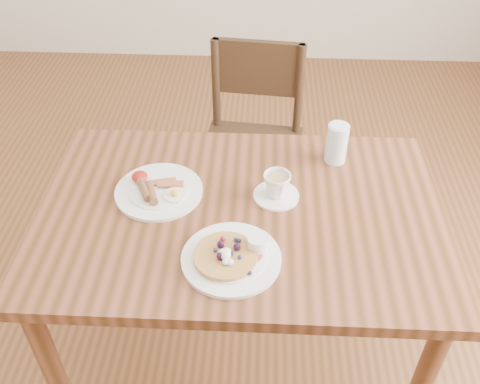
{
  "coord_description": "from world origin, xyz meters",
  "views": [
    {
      "loc": [
        0.06,
        -1.17,
        1.83
      ],
      "look_at": [
        0.0,
        0.0,
        0.82
      ],
      "focal_mm": 40.0,
      "sensor_mm": 36.0,
      "label": 1
    }
  ],
  "objects_px": {
    "breakfast_plate": "(157,190)",
    "teacup_saucer": "(277,187)",
    "water_glass": "(337,143)",
    "dining_table": "(240,233)",
    "pancake_plate": "(232,256)",
    "chair_far": "(253,139)"
  },
  "relations": [
    {
      "from": "dining_table",
      "to": "chair_far",
      "type": "xyz_separation_m",
      "value": [
        0.02,
        0.74,
        -0.16
      ]
    },
    {
      "from": "breakfast_plate",
      "to": "teacup_saucer",
      "type": "height_order",
      "value": "teacup_saucer"
    },
    {
      "from": "chair_far",
      "to": "pancake_plate",
      "type": "relative_size",
      "value": 3.26
    },
    {
      "from": "pancake_plate",
      "to": "dining_table",
      "type": "bearing_deg",
      "value": 86.89
    },
    {
      "from": "chair_far",
      "to": "breakfast_plate",
      "type": "xyz_separation_m",
      "value": [
        -0.28,
        -0.67,
        0.27
      ]
    },
    {
      "from": "dining_table",
      "to": "chair_far",
      "type": "height_order",
      "value": "chair_far"
    },
    {
      "from": "pancake_plate",
      "to": "teacup_saucer",
      "type": "bearing_deg",
      "value": 65.88
    },
    {
      "from": "dining_table",
      "to": "pancake_plate",
      "type": "xyz_separation_m",
      "value": [
        -0.01,
        -0.2,
        0.11
      ]
    },
    {
      "from": "dining_table",
      "to": "pancake_plate",
      "type": "distance_m",
      "value": 0.23
    },
    {
      "from": "breakfast_plate",
      "to": "water_glass",
      "type": "bearing_deg",
      "value": 19.23
    },
    {
      "from": "pancake_plate",
      "to": "teacup_saucer",
      "type": "relative_size",
      "value": 1.93
    },
    {
      "from": "dining_table",
      "to": "chair_far",
      "type": "distance_m",
      "value": 0.75
    },
    {
      "from": "dining_table",
      "to": "breakfast_plate",
      "type": "height_order",
      "value": "breakfast_plate"
    },
    {
      "from": "chair_far",
      "to": "pancake_plate",
      "type": "height_order",
      "value": "chair_far"
    },
    {
      "from": "pancake_plate",
      "to": "teacup_saucer",
      "type": "xyz_separation_m",
      "value": [
        0.12,
        0.26,
        0.02
      ]
    },
    {
      "from": "chair_far",
      "to": "teacup_saucer",
      "type": "relative_size",
      "value": 6.29
    },
    {
      "from": "breakfast_plate",
      "to": "pancake_plate",
      "type": "bearing_deg",
      "value": -46.91
    },
    {
      "from": "breakfast_plate",
      "to": "chair_far",
      "type": "bearing_deg",
      "value": 67.65
    },
    {
      "from": "pancake_plate",
      "to": "water_glass",
      "type": "height_order",
      "value": "water_glass"
    },
    {
      "from": "breakfast_plate",
      "to": "teacup_saucer",
      "type": "bearing_deg",
      "value": 0.03
    },
    {
      "from": "chair_far",
      "to": "pancake_plate",
      "type": "distance_m",
      "value": 0.98
    },
    {
      "from": "teacup_saucer",
      "to": "water_glass",
      "type": "distance_m",
      "value": 0.28
    }
  ]
}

